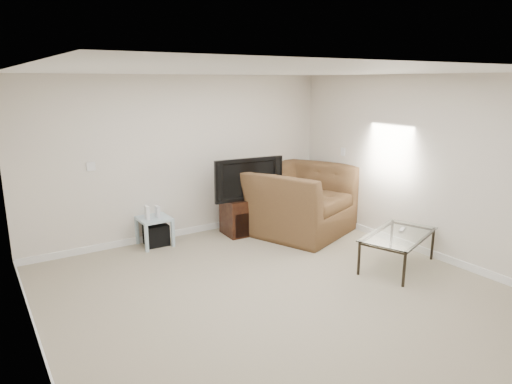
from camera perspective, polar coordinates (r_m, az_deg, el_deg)
floor at (r=5.45m, az=2.43°, el=-12.47°), size 5.00×5.00×0.00m
ceiling at (r=4.90m, az=2.73°, el=14.80°), size 5.00×5.00×0.00m
wall_back at (r=7.18m, az=-9.02°, el=4.28°), size 5.00×0.02×2.50m
wall_left at (r=4.17m, az=-26.84°, el=-3.90°), size 0.02×5.00×2.50m
wall_right at (r=6.76m, az=20.21°, el=3.02°), size 0.02×5.00×2.50m
plate_back at (r=6.74m, az=-19.93°, el=3.01°), size 0.12×0.02×0.12m
plate_right_switch at (r=7.80m, az=10.82°, el=4.96°), size 0.02×0.09×0.13m
plate_right_outlet at (r=7.79m, az=12.01°, el=-2.27°), size 0.02×0.08×0.12m
tv_stand at (r=7.38m, az=-1.35°, el=-2.92°), size 0.73×0.52×0.59m
dvd_player at (r=7.29m, az=-1.22°, el=-1.53°), size 0.38×0.27×0.05m
television at (r=7.20m, az=-1.27°, el=1.79°), size 1.09×0.31×0.67m
side_table at (r=7.01m, az=-12.55°, el=-4.83°), size 0.46×0.46×0.43m
subwoofer at (r=7.05m, az=-12.37°, el=-5.24°), size 0.34×0.34×0.33m
game_console at (r=6.86m, az=-13.47°, el=-2.51°), size 0.06×0.15×0.20m
game_case at (r=6.92m, az=-12.21°, el=-2.42°), size 0.05×0.13×0.17m
recliner at (r=7.39m, az=5.65°, el=0.35°), size 1.89×1.56×1.41m
coffee_table at (r=6.35m, az=17.25°, el=-6.98°), size 1.33×1.02×0.46m
remote at (r=6.43m, az=17.81°, el=-4.48°), size 0.19×0.13×0.02m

